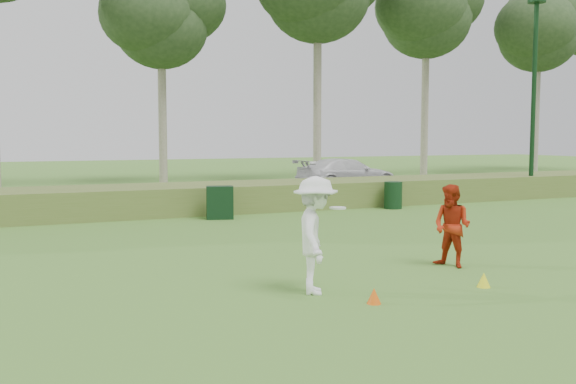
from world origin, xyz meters
name	(u,v)px	position (x,y,z in m)	size (l,w,h in m)	color
ground	(387,290)	(0.00, 0.00, 0.00)	(120.00, 120.00, 0.00)	#3F7627
reed_strip	(191,198)	(0.00, 12.00, 0.45)	(80.00, 3.00, 0.90)	#526A2A
park_road	(158,198)	(0.00, 17.00, 0.03)	(80.00, 6.00, 0.06)	#2D2D2D
lamp_post	(535,59)	(14.00, 11.00, 5.59)	(0.70, 0.70, 8.18)	black
tree_4	(161,17)	(2.00, 24.50, 8.59)	(6.24, 6.24, 11.50)	gray
tree_6	(427,10)	(18.00, 23.80, 10.10)	(7.02, 7.02, 13.50)	gray
tree_7	(539,29)	(26.00, 22.80, 9.34)	(6.50, 6.50, 12.50)	gray
player_white	(316,235)	(-1.17, 0.29, 0.94)	(1.15, 1.40, 1.89)	white
player_red	(452,226)	(2.16, 1.08, 0.80)	(0.78, 0.61, 1.60)	#AE260E
cone_orange	(374,296)	(-0.66, -0.66, 0.12)	(0.22, 0.22, 0.24)	#F85C0D
cone_yellow	(484,280)	(1.59, -0.49, 0.12)	(0.23, 0.23, 0.25)	#F6F319
utility_cabinet	(220,203)	(0.31, 9.80, 0.50)	(0.81, 0.50, 1.01)	black
trash_bin	(393,195)	(6.70, 10.02, 0.47)	(0.63, 0.63, 0.94)	black
car_right	(347,174)	(8.96, 17.32, 0.77)	(2.00, 4.91, 1.43)	silver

